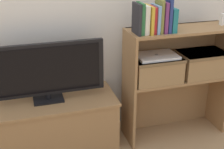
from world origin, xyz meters
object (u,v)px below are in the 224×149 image
tv (46,71)px  baby_monitor (224,19)px  book_charcoal (137,19)px  storage_basket_left (156,68)px  book_skyblue (156,19)px  book_crimson (152,20)px  book_olive (159,16)px  book_navy (167,15)px  tv_stand (51,125)px  book_plum (163,17)px  book_teal (171,19)px  storage_basket_right (202,62)px  book_mustard (149,19)px  laptop (156,56)px  book_forest (140,18)px  book_ivory (144,19)px

tv → baby_monitor: baby_monitor is taller
book_charcoal → storage_basket_left: 0.44m
book_skyblue → storage_basket_left: bearing=36.0°
book_crimson → book_olive: bearing=0.0°
storage_basket_left → book_navy: bearing=-28.2°
tv_stand → book_skyblue: (0.78, -0.10, 0.80)m
book_navy → book_plum: bearing=180.0°
book_teal → storage_basket_right: 0.49m
book_mustard → book_plum: (0.11, 0.00, 0.01)m
storage_basket_left → storage_basket_right: bearing=0.0°
book_teal → laptop: (-0.09, 0.03, -0.28)m
book_forest → book_olive: book_olive is taller
baby_monitor → book_teal: bearing=-175.0°
tv_stand → book_navy: size_ratio=4.12×
book_forest → storage_basket_left: 0.43m
book_mustard → storage_basket_right: size_ratio=0.52×
storage_basket_left → baby_monitor: bearing=1.5°
tv_stand → book_mustard: book_mustard is taller
tv_stand → tv: 0.45m
book_crimson → book_plum: (0.08, 0.00, 0.01)m
book_ivory → book_plum: (0.14, 0.00, 0.01)m
book_crimson → book_skyblue: size_ratio=0.95×
book_ivory → book_mustard: book_ivory is taller
book_navy → book_crimson: bearing=180.0°
tv → book_mustard: size_ratio=4.31×
tv_stand → tv: bearing=-90.0°
book_plum → tv: bearing=173.1°
tv → storage_basket_left: 0.83m
book_mustard → book_plum: book_plum is taller
book_teal → baby_monitor: bearing=5.0°
book_forest → book_plum: bearing=0.0°
book_olive → book_teal: size_ratio=1.38×
book_plum → book_crimson: bearing=180.0°
tv → storage_basket_right: size_ratio=2.23×
book_navy → laptop: (-0.05, 0.03, -0.31)m
laptop → book_navy: bearing=-28.2°
book_teal → storage_basket_right: size_ratio=0.45×
book_skyblue → storage_basket_right: (0.44, 0.03, -0.39)m
tv_stand → book_charcoal: size_ratio=4.66×
book_ivory → storage_basket_left: (0.12, 0.03, -0.39)m
storage_basket_right → laptop: size_ratio=1.21×
book_skyblue → tv_stand: bearing=172.5°
book_plum → storage_basket_left: book_plum is taller
book_crimson → baby_monitor: size_ratio=1.56×
book_crimson → storage_basket_left: book_crimson is taller
book_ivory → book_olive: (0.11, 0.00, 0.02)m
book_plum → storage_basket_left: (-0.02, 0.03, -0.40)m
book_teal → tv_stand: bearing=173.5°
tv → storage_basket_left: bearing=-5.2°
book_forest → book_teal: 0.24m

